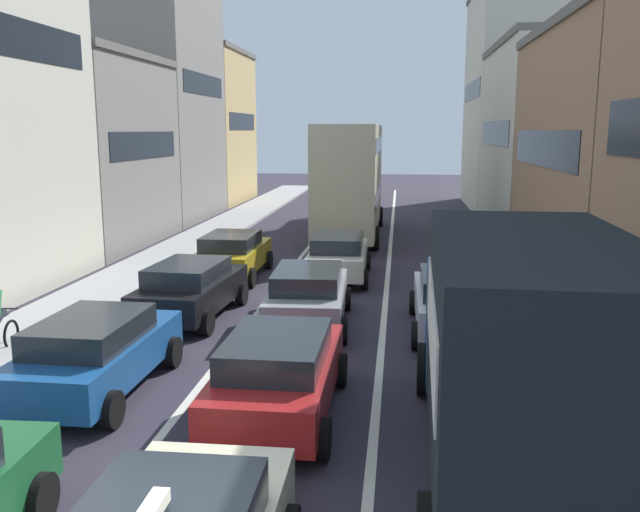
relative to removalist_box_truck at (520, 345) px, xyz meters
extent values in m
cube|color=#A2A2A2|center=(-10.40, 16.09, -1.90)|extent=(2.60, 64.00, 0.14)
cube|color=silver|center=(-5.40, 16.09, -1.97)|extent=(0.16, 60.00, 0.01)
cube|color=silver|center=(-2.00, 16.09, -1.97)|extent=(0.16, 60.00, 0.01)
cube|color=black|center=(-12.18, 9.29, 5.37)|extent=(0.02, 7.04, 1.10)
cube|color=gray|center=(-15.70, 18.09, 1.87)|extent=(7.00, 8.70, 7.68)
cube|color=black|center=(-12.18, 18.09, 2.25)|extent=(0.02, 7.04, 1.10)
cube|color=#66605B|center=(-15.70, 18.09, 5.86)|extent=(7.20, 8.70, 0.30)
cube|color=gray|center=(-15.70, 26.89, 4.60)|extent=(7.00, 8.70, 13.16)
cube|color=black|center=(-12.18, 26.89, 5.26)|extent=(0.02, 7.04, 1.10)
cube|color=tan|center=(-15.70, 35.69, 2.93)|extent=(7.00, 8.70, 9.81)
cube|color=black|center=(-12.18, 35.69, 3.42)|extent=(0.02, 7.04, 1.10)
cube|color=#66605B|center=(-15.70, 35.69, 7.98)|extent=(7.20, 8.70, 0.30)
cube|color=beige|center=(6.20, 34.59, 4.61)|extent=(7.00, 10.90, 13.17)
cube|color=black|center=(2.69, 34.59, 5.27)|extent=(0.02, 8.80, 1.10)
cube|color=beige|center=(6.20, 23.59, 2.30)|extent=(7.00, 10.90, 8.54)
cube|color=black|center=(2.69, 23.59, 2.72)|extent=(0.02, 8.80, 1.10)
cube|color=#66605B|center=(6.20, 23.59, 6.71)|extent=(7.20, 10.90, 0.30)
cube|color=black|center=(2.69, 12.59, 2.31)|extent=(0.02, 8.80, 1.10)
cube|color=navy|center=(0.08, 2.88, -0.54)|extent=(2.46, 2.46, 1.90)
cube|color=black|center=(0.11, 4.09, -0.16)|extent=(2.02, 0.08, 0.70)
cube|color=black|center=(-0.02, -0.88, 0.21)|extent=(2.54, 5.50, 2.80)
cube|color=white|center=(-1.23, -0.84, 0.49)|extent=(0.14, 4.48, 0.90)
cylinder|color=black|center=(-1.12, 2.99, -1.49)|extent=(0.32, 0.97, 0.96)
cylinder|color=black|center=(1.28, 2.93, -1.49)|extent=(0.32, 0.97, 0.96)
cube|color=#F2EACC|center=(-3.75, -3.82, -0.37)|extent=(0.16, 0.44, 0.12)
cylinder|color=black|center=(-6.05, -1.78, -1.65)|extent=(0.25, 0.65, 0.64)
cube|color=#A51E1E|center=(-3.64, 1.71, -1.30)|extent=(1.82, 4.31, 0.70)
cube|color=#1E2328|center=(-3.64, 1.51, -0.74)|extent=(1.59, 2.41, 0.52)
cylinder|color=black|center=(-4.55, 3.18, -1.65)|extent=(0.22, 0.64, 0.64)
cylinder|color=black|center=(-2.71, 3.17, -1.65)|extent=(0.22, 0.64, 0.64)
cylinder|color=black|center=(-4.57, 0.25, -1.65)|extent=(0.22, 0.64, 0.64)
cylinder|color=black|center=(-2.73, 0.25, -1.65)|extent=(0.22, 0.64, 0.64)
cube|color=#194C8C|center=(-7.20, 2.37, -1.30)|extent=(1.85, 4.32, 0.70)
cube|color=#1E2328|center=(-7.20, 2.17, -0.74)|extent=(1.61, 2.43, 0.52)
cylinder|color=black|center=(-8.10, 3.84, -1.65)|extent=(0.23, 0.64, 0.64)
cylinder|color=black|center=(-6.26, 3.82, -1.65)|extent=(0.23, 0.64, 0.64)
cylinder|color=black|center=(-8.14, 0.91, -1.65)|extent=(0.23, 0.64, 0.64)
cylinder|color=black|center=(-6.30, 0.89, -1.65)|extent=(0.23, 0.64, 0.64)
cube|color=gray|center=(-3.88, 7.16, -1.30)|extent=(1.99, 4.38, 0.70)
cube|color=#1E2328|center=(-3.87, 6.96, -0.74)|extent=(1.69, 2.48, 0.52)
cylinder|color=black|center=(-4.87, 8.58, -1.65)|extent=(0.25, 0.65, 0.64)
cylinder|color=black|center=(-3.03, 8.66, -1.65)|extent=(0.25, 0.65, 0.64)
cylinder|color=black|center=(-4.73, 5.66, -1.65)|extent=(0.25, 0.65, 0.64)
cylinder|color=black|center=(-2.90, 5.74, -1.65)|extent=(0.25, 0.65, 0.64)
cube|color=black|center=(-7.01, 7.51, -1.30)|extent=(2.04, 4.40, 0.70)
cube|color=#1E2328|center=(-7.02, 7.31, -0.74)|extent=(1.72, 2.49, 0.52)
cylinder|color=black|center=(-7.85, 9.02, -1.65)|extent=(0.26, 0.65, 0.64)
cylinder|color=black|center=(-6.01, 8.92, -1.65)|extent=(0.26, 0.65, 0.64)
cylinder|color=black|center=(-8.01, 6.10, -1.65)|extent=(0.26, 0.65, 0.64)
cylinder|color=black|center=(-6.18, 6.00, -1.65)|extent=(0.26, 0.65, 0.64)
cube|color=beige|center=(-3.62, 12.56, -1.30)|extent=(1.89, 4.34, 0.70)
cube|color=#1E2328|center=(-3.62, 12.36, -0.74)|extent=(1.64, 2.44, 0.52)
cylinder|color=black|center=(-4.57, 14.00, -1.65)|extent=(0.23, 0.64, 0.64)
cylinder|color=black|center=(-2.73, 14.04, -1.65)|extent=(0.23, 0.64, 0.64)
cylinder|color=black|center=(-4.51, 11.07, -1.65)|extent=(0.23, 0.64, 0.64)
cylinder|color=black|center=(-2.67, 11.11, -1.65)|extent=(0.23, 0.64, 0.64)
cube|color=#B29319|center=(-7.13, 12.40, -1.30)|extent=(1.82, 4.31, 0.70)
cube|color=#1E2328|center=(-7.13, 12.20, -0.74)|extent=(1.59, 2.41, 0.52)
cylinder|color=black|center=(-8.06, 13.86, -1.65)|extent=(0.22, 0.64, 0.64)
cylinder|color=black|center=(-6.22, 13.87, -1.65)|extent=(0.22, 0.64, 0.64)
cylinder|color=black|center=(-8.05, 10.93, -1.65)|extent=(0.22, 0.64, 0.64)
cylinder|color=black|center=(-6.21, 10.94, -1.65)|extent=(0.22, 0.64, 0.64)
cube|color=silver|center=(-0.30, 7.03, -1.30)|extent=(1.81, 4.30, 0.70)
cube|color=#1E2328|center=(-0.30, 6.83, -0.74)|extent=(1.59, 2.41, 0.52)
cylinder|color=black|center=(-1.23, 8.49, -1.65)|extent=(0.22, 0.64, 0.64)
cylinder|color=black|center=(0.61, 8.49, -1.65)|extent=(0.22, 0.64, 0.64)
cylinder|color=black|center=(-1.22, 5.57, -1.65)|extent=(0.22, 0.64, 0.64)
cylinder|color=black|center=(0.62, 5.57, -1.65)|extent=(0.22, 0.64, 0.64)
cube|color=#BFB793|center=(-3.86, 21.22, -0.27)|extent=(2.55, 10.51, 2.40)
cube|color=black|center=(-3.86, 21.22, 0.09)|extent=(2.58, 9.88, 0.70)
cube|color=#BFB793|center=(-3.86, 21.22, 2.01)|extent=(2.55, 10.51, 2.16)
cube|color=black|center=(-3.86, 21.22, 2.25)|extent=(2.58, 9.88, 0.64)
cylinder|color=black|center=(-5.13, 24.99, -1.47)|extent=(0.30, 1.00, 1.00)
cylinder|color=black|center=(-2.63, 25.00, -1.47)|extent=(0.30, 1.00, 1.00)
cylinder|color=black|center=(-5.09, 18.06, -1.47)|extent=(0.30, 1.00, 1.00)
cylinder|color=black|center=(-2.59, 18.07, -1.47)|extent=(0.30, 1.00, 1.00)
torus|color=black|center=(-10.23, 4.48, -1.63)|extent=(0.12, 0.68, 0.68)
cylinder|color=black|center=(-10.22, 4.38, -1.00)|extent=(0.50, 0.08, 0.04)
cylinder|color=#232833|center=(-10.09, 3.92, -1.06)|extent=(0.18, 0.45, 0.30)
camera|label=1|loc=(-1.67, -8.95, 2.87)|focal=37.52mm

